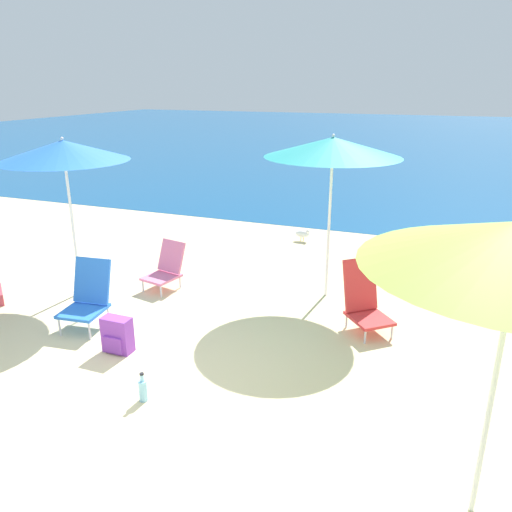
% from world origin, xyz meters
% --- Properties ---
extents(ground_plane, '(60.00, 60.00, 0.00)m').
position_xyz_m(ground_plane, '(0.00, 0.00, 0.00)').
color(ground_plane, beige).
extents(sea_water, '(60.00, 40.00, 0.01)m').
position_xyz_m(sea_water, '(0.00, 26.07, 0.00)').
color(sea_water, navy).
rests_on(sea_water, ground).
extents(beach_umbrella_teal, '(1.76, 1.76, 2.21)m').
position_xyz_m(beach_umbrella_teal, '(1.02, 2.88, 2.04)').
color(beach_umbrella_teal, white).
rests_on(beach_umbrella_teal, ground).
extents(beach_umbrella_blue, '(1.67, 1.67, 2.16)m').
position_xyz_m(beach_umbrella_blue, '(-2.23, 1.71, 1.99)').
color(beach_umbrella_blue, white).
rests_on(beach_umbrella_blue, ground).
extents(beach_chair_pink, '(0.52, 0.64, 0.66)m').
position_xyz_m(beach_chair_pink, '(-1.19, 2.33, 0.31)').
color(beach_chair_pink, silver).
rests_on(beach_chair_pink, ground).
extents(beach_chair_blue, '(0.53, 0.65, 0.81)m').
position_xyz_m(beach_chair_blue, '(-1.45, 0.95, 0.39)').
color(beach_chair_blue, silver).
rests_on(beach_chair_blue, ground).
extents(beach_chair_red, '(0.71, 0.72, 0.84)m').
position_xyz_m(beach_chair_red, '(1.67, 2.07, 0.37)').
color(beach_chair_red, silver).
rests_on(beach_chair_red, ground).
extents(backpack_purple, '(0.33, 0.19, 0.40)m').
position_xyz_m(backpack_purple, '(-0.75, 0.54, 0.20)').
color(backpack_purple, purple).
rests_on(backpack_purple, ground).
extents(water_bottle, '(0.08, 0.08, 0.29)m').
position_xyz_m(water_bottle, '(0.01, -0.14, 0.12)').
color(water_bottle, '#8CCCEA').
rests_on(water_bottle, ground).
extents(seagull, '(0.27, 0.11, 0.23)m').
position_xyz_m(seagull, '(0.02, 5.20, 0.14)').
color(seagull, gold).
rests_on(seagull, ground).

